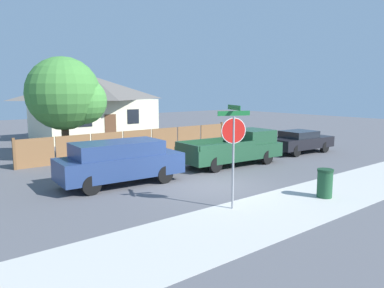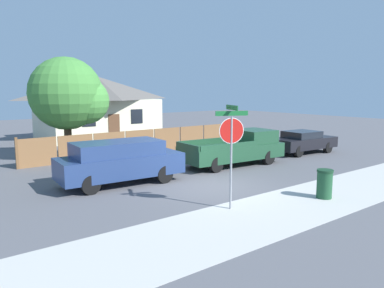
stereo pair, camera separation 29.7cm
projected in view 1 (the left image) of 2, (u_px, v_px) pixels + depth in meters
The scene contains 10 objects.
ground_plane at pixel (211, 186), 14.91m from camera, with size 80.00×80.00×0.00m, color #56565B.
sidewalk_strip at pixel (284, 208), 12.14m from camera, with size 36.00×3.20×0.01m.
wooden_fence at pixel (138, 142), 22.01m from camera, with size 13.68×0.12×1.55m.
house at pixel (94, 106), 29.55m from camera, with size 9.25×6.07×4.83m.
oak_tree at pixel (68, 95), 19.97m from camera, with size 4.10×3.90×5.55m.
red_suv at pixel (120, 161), 15.05m from camera, with size 5.11×2.26×1.76m.
orange_pickup at pixel (235, 148), 19.10m from camera, with size 5.57×2.43×1.73m.
parked_sedan at pixel (300, 141), 22.62m from camera, with size 4.33×2.10×1.35m.
stop_sign at pixel (234, 138), 11.79m from camera, with size 1.00×0.91×3.34m.
trash_bin at pixel (325, 183), 13.30m from camera, with size 0.57×0.57×1.03m.
Camera 1 is at (-9.68, -10.83, 3.83)m, focal length 35.00 mm.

